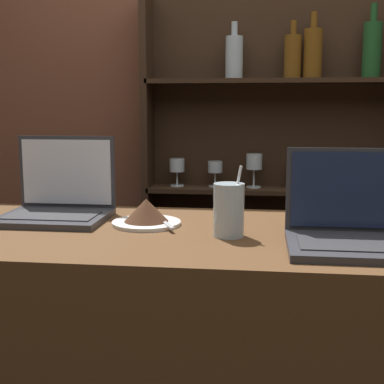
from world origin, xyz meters
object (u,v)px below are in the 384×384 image
laptop_near (58,201)px  water_glass (229,210)px  laptop_far (357,227)px  cake_plate (146,214)px

laptop_near → water_glass: (0.51, -0.16, 0.02)m
laptop_near → water_glass: size_ratio=1.67×
laptop_near → laptop_far: laptop_near is taller
laptop_near → cake_plate: (0.28, -0.06, -0.02)m
laptop_near → laptop_far: (0.81, -0.22, -0.00)m
cake_plate → water_glass: bearing=-23.6°
cake_plate → water_glass: 0.26m
water_glass → laptop_far: bearing=-11.6°
laptop_far → water_glass: laptop_far is taller
cake_plate → laptop_far: bearing=-17.0°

